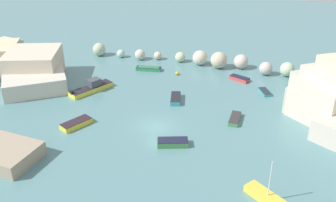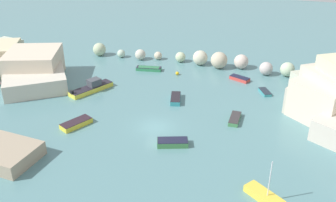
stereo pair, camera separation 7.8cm
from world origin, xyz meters
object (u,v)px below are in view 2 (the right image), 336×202
Objects in this scene: moored_boat_6 at (92,87)px; moored_boat_8 at (76,123)px; stone_dock at (4,153)px; moored_boat_1 at (235,119)px; moored_boat_2 at (149,69)px; moored_boat_4 at (265,92)px; channel_buoy at (177,73)px; moored_boat_0 at (267,198)px; moored_boat_7 at (240,79)px; moored_boat_3 at (173,143)px; moored_boat_5 at (176,99)px.

moored_boat_6 reaches higher than moored_boat_8.
stone_dock is 2.04× the size of moored_boat_1.
moored_boat_2 is 1.52× the size of moored_boat_4.
moored_boat_0 is at bearing -58.98° from channel_buoy.
stone_dock is at bearing 77.34° from moored_boat_7.
moored_boat_2 is 22.63m from moored_boat_3.
stone_dock is 28.82m from moored_boat_2.
moored_boat_3 reaches higher than moored_boat_4.
moored_boat_5 is at bearing -60.27° from moored_boat_6.
moored_boat_6 is at bearing 50.92° from moored_boat_7.
moored_boat_1 is 0.80× the size of moored_boat_2.
channel_buoy is 0.14× the size of moored_boat_8.
stone_dock is 1.63× the size of moored_boat_2.
channel_buoy is at bearing 67.33° from stone_dock.
moored_boat_2 is 0.63× the size of moored_boat_6.
stone_dock is 1.83× the size of moored_boat_3.
moored_boat_8 is (-2.61, -19.59, 0.03)m from moored_boat_2.
stone_dock is 35.45m from moored_boat_7.
moored_boat_2 is 11.26m from moored_boat_6.
stone_dock is 23.13m from moored_boat_5.
moored_boat_0 is at bearing -94.97° from moored_boat_6.
moored_boat_2 reaches higher than channel_buoy.
moored_boat_6 is (-5.36, -9.90, 0.25)m from moored_boat_2.
moored_boat_1 is 0.50× the size of moored_boat_6.
moored_boat_7 is at bearing -13.95° from moored_boat_8.
stone_dock is at bearing -155.68° from moored_boat_6.
moored_boat_8 is at bearing 19.80° from moored_boat_0.
channel_buoy is 0.17× the size of moored_boat_7.
moored_boat_8 is (2.75, -9.69, -0.22)m from moored_boat_6.
moored_boat_0 is 1.61× the size of moored_boat_4.
moored_boat_4 is (13.98, -2.92, -0.08)m from channel_buoy.
moored_boat_8 is (-17.51, -19.79, 0.05)m from moored_boat_7.
stone_dock is at bearing -112.67° from channel_buoy.
moored_boat_4 is (3.08, 9.25, -0.06)m from moored_boat_1.
moored_boat_5 is at bearing -75.95° from channel_buoy.
moored_boat_1 is 0.93× the size of moored_boat_5.
stone_dock reaches higher than moored_boat_7.
moored_boat_0 is 0.66× the size of moored_boat_6.
moored_boat_7 reaches higher than moored_boat_4.
channel_buoy is 16.34m from moored_boat_1.
moored_boat_0 reaches higher than channel_buoy.
moored_boat_2 is at bearing -15.35° from moored_boat_0.
moored_boat_2 is at bearing -127.55° from moored_boat_1.
moored_boat_3 is at bearing 100.85° from moored_boat_7.
moored_boat_1 is 20.38m from moored_boat_2.
channel_buoy is (11.50, 27.54, -0.50)m from stone_dock.
channel_buoy is 0.08× the size of moored_boat_6.
channel_buoy is at bearing -137.09° from moored_boat_1.
moored_boat_2 is (-20.77, 26.74, -0.06)m from moored_boat_0.
moored_boat_5 is at bearing -60.88° from moored_boat_2.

